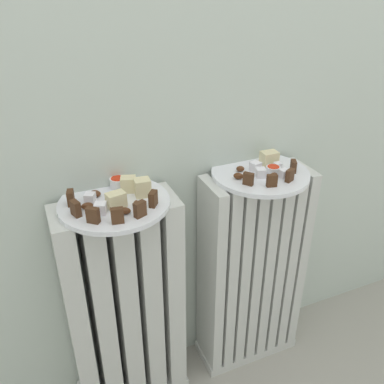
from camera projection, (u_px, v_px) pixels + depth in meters
The scene contains 35 objects.
radiator_left at pixel (126, 310), 1.16m from camera, with size 0.33×0.14×0.67m.
radiator_right at pixel (251, 273), 1.30m from camera, with size 0.33×0.14×0.67m.
plate_left at pixel (114, 203), 1.00m from camera, with size 0.27×0.27×0.01m, color white.
plate_right at pixel (260, 173), 1.14m from camera, with size 0.27×0.27×0.01m, color white.
dark_cake_slice_left_0 at pixel (71, 198), 0.97m from camera, with size 0.03×0.01×0.04m, color #472B19.
dark_cake_slice_left_1 at pixel (76, 208), 0.93m from camera, with size 0.03×0.01×0.04m, color #472B19.
dark_cake_slice_left_2 at pixel (93, 215), 0.90m from camera, with size 0.03×0.01×0.04m, color #472B19.
dark_cake_slice_left_3 at pixel (117, 216), 0.90m from camera, with size 0.03×0.01×0.04m, color #472B19.
dark_cake_slice_left_4 at pixel (140, 209), 0.92m from camera, with size 0.03×0.01×0.04m, color #472B19.
dark_cake_slice_left_5 at pixel (153, 199), 0.97m from camera, with size 0.03×0.01×0.04m, color #472B19.
marble_cake_slice_left_0 at pixel (128, 184), 1.03m from camera, with size 0.04×0.03×0.04m, color beige.
marble_cake_slice_left_1 at pixel (116, 200), 0.96m from camera, with size 0.04×0.03×0.04m, color beige.
marble_cake_slice_left_2 at pixel (143, 187), 1.01m from camera, with size 0.04×0.03×0.04m, color beige.
turkish_delight_left_0 at pixel (110, 198), 0.99m from camera, with size 0.02×0.02×0.02m, color white.
turkish_delight_left_1 at pixel (90, 198), 0.98m from camera, with size 0.02×0.02×0.02m, color white.
turkish_delight_left_2 at pixel (101, 208), 0.94m from camera, with size 0.03×0.03×0.03m, color white.
medjool_date_left_0 at pixel (95, 193), 1.01m from camera, with size 0.03×0.02×0.02m, color #4C2814.
medjool_date_left_1 at pixel (125, 211), 0.94m from camera, with size 0.03×0.02×0.02m, color #4C2814.
medjool_date_left_2 at pixel (87, 206), 0.96m from camera, with size 0.03×0.02×0.02m, color #4C2814.
medjool_date_left_3 at pixel (136, 204), 0.97m from camera, with size 0.03×0.01×0.02m, color #4C2814.
jam_bowl_left at pixel (118, 182), 1.05m from camera, with size 0.04×0.04×0.03m.
dark_cake_slice_right_0 at pixel (248, 179), 1.06m from camera, with size 0.03×0.01×0.03m, color #472B19.
dark_cake_slice_right_1 at pixel (272, 181), 1.05m from camera, with size 0.03×0.01×0.03m, color #472B19.
dark_cake_slice_right_2 at pixel (290, 175), 1.08m from camera, with size 0.03×0.01×0.03m, color #472B19.
dark_cake_slice_right_3 at pixel (293, 166), 1.12m from camera, with size 0.03×0.01×0.03m, color #472B19.
marble_cake_slice_right_0 at pixel (269, 158), 1.17m from camera, with size 0.05×0.03×0.04m, color beige.
turkish_delight_right_0 at pixel (260, 173), 1.10m from camera, with size 0.02×0.02×0.02m, color white.
turkish_delight_right_1 at pixel (284, 173), 1.10m from camera, with size 0.02×0.02×0.02m, color white.
turkish_delight_right_2 at pixel (256, 167), 1.13m from camera, with size 0.03×0.03×0.03m, color white.
turkish_delight_right_3 at pixel (278, 166), 1.14m from camera, with size 0.02×0.02×0.02m, color white.
medjool_date_right_0 at pixel (274, 176), 1.09m from camera, with size 0.02×0.02×0.02m, color #4C2814.
medjool_date_right_1 at pixel (240, 169), 1.13m from camera, with size 0.02×0.02×0.01m, color #4C2814.
medjool_date_right_2 at pixel (238, 176), 1.09m from camera, with size 0.03×0.02×0.02m, color #4C2814.
jam_bowl_right at pixel (273, 169), 1.12m from camera, with size 0.04×0.04×0.02m.
fork at pixel (121, 200), 0.99m from camera, with size 0.05×0.10×0.00m.
Camera 1 is at (-0.37, -0.58, 1.18)m, focal length 38.90 mm.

